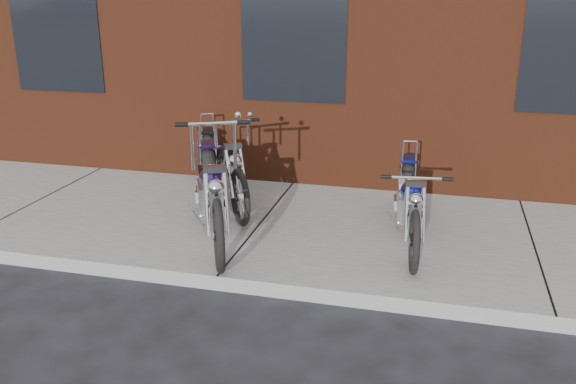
# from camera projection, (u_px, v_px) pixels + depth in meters

# --- Properties ---
(ground) EXTENTS (120.00, 120.00, 0.00)m
(ground) POSITION_uv_depth(u_px,v_px,m) (217.00, 291.00, 5.80)
(ground) COLOR black
(ground) RESTS_ON ground
(sidewalk) EXTENTS (22.00, 3.00, 0.15)m
(sidewalk) POSITION_uv_depth(u_px,v_px,m) (262.00, 227.00, 7.16)
(sidewalk) COLOR gray
(sidewalk) RESTS_ON ground
(chopper_purple) EXTENTS (1.14, 2.33, 1.41)m
(chopper_purple) POSITION_uv_depth(u_px,v_px,m) (213.00, 195.00, 6.62)
(chopper_purple) COLOR black
(chopper_purple) RESTS_ON sidewalk
(chopper_blue) EXTENTS (0.53, 2.16, 0.94)m
(chopper_blue) POSITION_uv_depth(u_px,v_px,m) (410.00, 205.00, 6.49)
(chopper_blue) COLOR black
(chopper_blue) RESTS_ON sidewalk
(chopper_third) EXTENTS (1.40, 1.97, 1.18)m
(chopper_third) POSITION_uv_depth(u_px,v_px,m) (221.00, 170.00, 7.66)
(chopper_third) COLOR black
(chopper_third) RESTS_ON sidewalk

